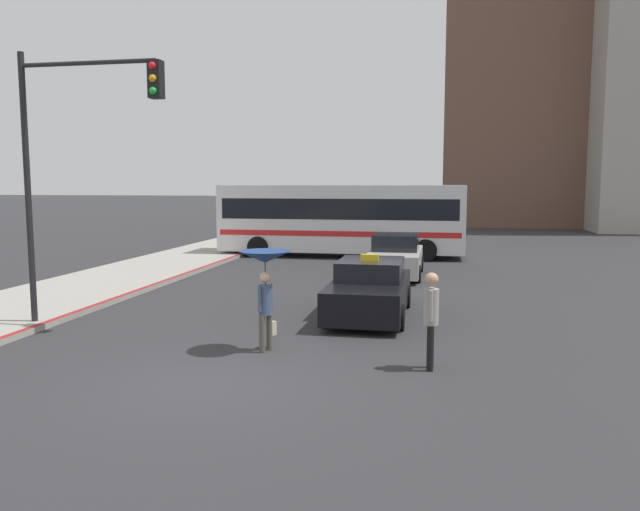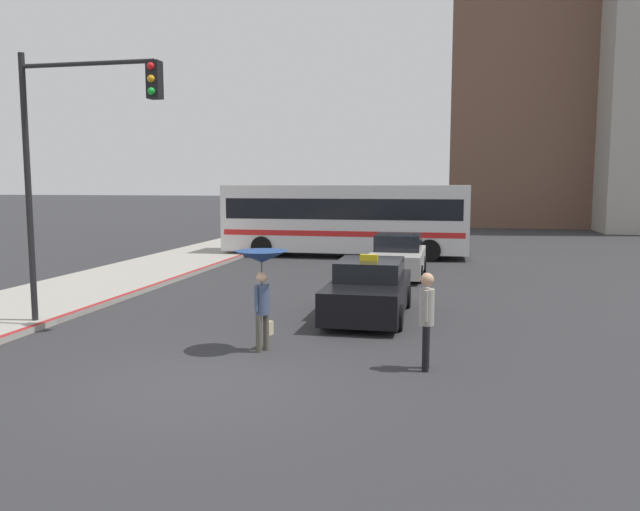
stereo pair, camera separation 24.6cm
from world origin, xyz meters
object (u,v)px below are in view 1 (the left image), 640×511
Objects in this scene: city_bus at (341,217)px; traffic_light at (76,140)px; sedan_red at (395,257)px; pedestrian_with_umbrella at (265,269)px; pedestrian_man at (431,313)px; taxi at (370,290)px.

traffic_light is (-3.51, -15.34, 2.49)m from city_bus.
pedestrian_with_umbrella is at bearing 80.46° from sedan_red.
sedan_red is at bearing -171.00° from pedestrian_man.
city_bus reaches higher than taxi.
taxi is 0.39× the size of city_bus.
city_bus reaches higher than pedestrian_man.
taxi is at bearing 88.84° from sedan_red.
sedan_red is 2.11× the size of pedestrian_with_umbrella.
city_bus reaches higher than pedestrian_with_umbrella.
taxi is 1.02× the size of sedan_red.
traffic_light is at bearing 56.46° from sedan_red.
taxi is 13.00m from city_bus.
traffic_light is at bearing -13.02° from city_bus.
traffic_light is (-6.40, -9.66, 3.61)m from sedan_red.
taxi is 2.46× the size of pedestrian_man.
sedan_red is 0.68× the size of traffic_light.
city_bus is 1.77× the size of traffic_light.
sedan_red is 0.39× the size of city_bus.
sedan_red is at bearing -91.16° from taxi.
sedan_red is at bearing 26.89° from city_bus.
pedestrian_man is (1.59, -4.30, 0.37)m from taxi.
taxi is 4.16m from pedestrian_with_umbrella.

